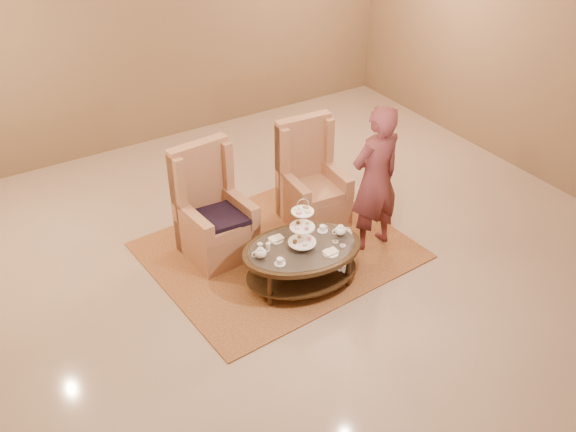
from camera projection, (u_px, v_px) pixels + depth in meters
ground at (301, 271)px, 7.32m from camera, size 8.00×8.00×0.00m
ceiling at (301, 271)px, 7.32m from camera, size 8.00×8.00×0.02m
wall_back at (151, 27)px, 9.17m from camera, size 8.00×0.04×3.50m
wall_right at (568, 58)px, 8.10m from camera, size 0.04×8.00×3.50m
rug at (279, 250)px, 7.64m from camera, size 3.04×2.59×0.02m
tea_table at (302, 254)px, 6.94m from camera, size 1.47×1.14×1.11m
armchair_left at (212, 218)px, 7.41m from camera, size 0.79×0.81×1.34m
armchair_right at (310, 187)px, 8.01m from camera, size 0.77×0.79×1.32m
person at (375, 179)px, 7.26m from camera, size 0.67×0.44×1.81m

